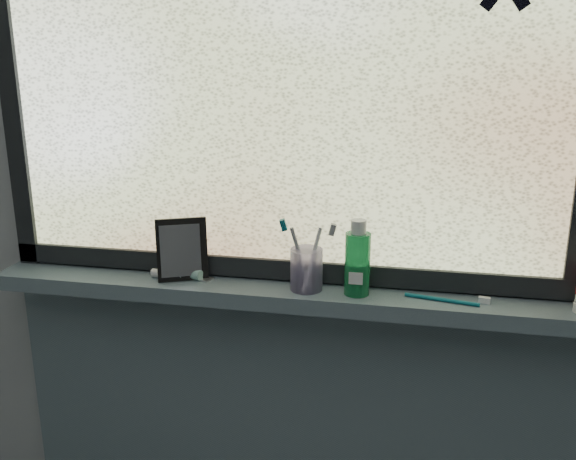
# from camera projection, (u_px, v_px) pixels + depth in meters

# --- Properties ---
(wall_back) EXTENTS (3.00, 0.01, 2.50)m
(wall_back) POSITION_uv_depth(u_px,v_px,m) (315.00, 190.00, 1.56)
(wall_back) COLOR #9EA3A8
(wall_back) RESTS_ON ground
(windowsill) EXTENTS (1.62, 0.14, 0.04)m
(windowsill) POSITION_uv_depth(u_px,v_px,m) (309.00, 296.00, 1.56)
(windowsill) COLOR slate
(windowsill) RESTS_ON wall_back
(window_pane) EXTENTS (1.50, 0.01, 1.00)m
(window_pane) POSITION_uv_depth(u_px,v_px,m) (315.00, 72.00, 1.46)
(window_pane) COLOR silver
(window_pane) RESTS_ON wall_back
(frame_bottom) EXTENTS (1.60, 0.03, 0.05)m
(frame_bottom) POSITION_uv_depth(u_px,v_px,m) (312.00, 271.00, 1.59)
(frame_bottom) COLOR black
(frame_bottom) RESTS_ON windowsill
(frame_left) EXTENTS (0.05, 0.03, 1.10)m
(frame_left) POSITION_uv_depth(u_px,v_px,m) (9.00, 69.00, 1.60)
(frame_left) COLOR black
(frame_left) RESTS_ON wall_back
(vanity_mirror) EXTENTS (0.14, 0.11, 0.16)m
(vanity_mirror) POSITION_uv_depth(u_px,v_px,m) (182.00, 249.00, 1.60)
(vanity_mirror) COLOR black
(vanity_mirror) RESTS_ON windowsill
(toothpaste_tube) EXTENTS (0.19, 0.07, 0.03)m
(toothpaste_tube) POSITION_uv_depth(u_px,v_px,m) (180.00, 273.00, 1.62)
(toothpaste_tube) COLOR white
(toothpaste_tube) RESTS_ON windowsill
(toothbrush_cup) EXTENTS (0.09, 0.09, 0.10)m
(toothbrush_cup) POSITION_uv_depth(u_px,v_px,m) (306.00, 269.00, 1.54)
(toothbrush_cup) COLOR #C3B0E9
(toothbrush_cup) RESTS_ON windowsill
(toothbrush_lying) EXTENTS (0.21, 0.06, 0.01)m
(toothbrush_lying) POSITION_uv_depth(u_px,v_px,m) (442.00, 299.00, 1.48)
(toothbrush_lying) COLOR #0C6271
(toothbrush_lying) RESTS_ON windowsill
(mouthwash_bottle) EXTENTS (0.07, 0.07, 0.15)m
(mouthwash_bottle) POSITION_uv_depth(u_px,v_px,m) (358.00, 258.00, 1.50)
(mouthwash_bottle) COLOR #1E9B51
(mouthwash_bottle) RESTS_ON windowsill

